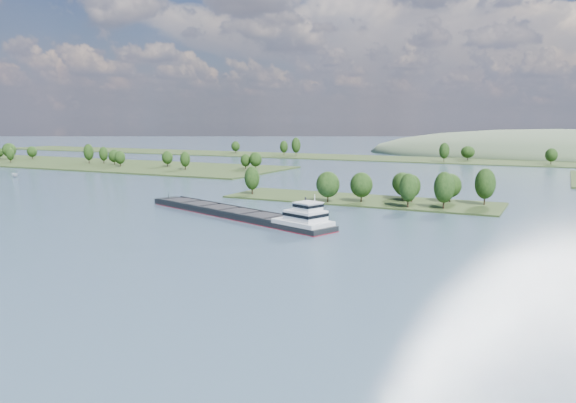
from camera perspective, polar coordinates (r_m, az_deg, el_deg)
The scene contains 7 objects.
ground at distance 153.15m, azimuth -0.09°, elevation -2.82°, with size 1800.00×1800.00×0.00m, color #344B5B.
tree_island at distance 204.29m, azimuth 9.24°, elevation 0.98°, with size 100.00×31.62×13.86m.
left_bank at distance 404.87m, azimuth -20.79°, elevation 3.71°, with size 300.00×80.00×14.62m.
back_shoreline at distance 419.50m, azimuth 18.35°, elevation 3.96°, with size 900.00×60.00×15.97m.
hill_west at distance 515.47m, azimuth 25.59°, elevation 4.22°, with size 320.00×160.00×44.00m, color #485C3F.
cargo_barge at distance 170.28m, azimuth -4.44°, elevation -1.25°, with size 77.33×35.76×10.67m.
motorboat at distance 324.10m, azimuth -25.98°, elevation 2.44°, with size 2.13×5.67×2.19m, color silver.
Camera 1 is at (66.85, -14.58, 29.59)m, focal length 35.00 mm.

